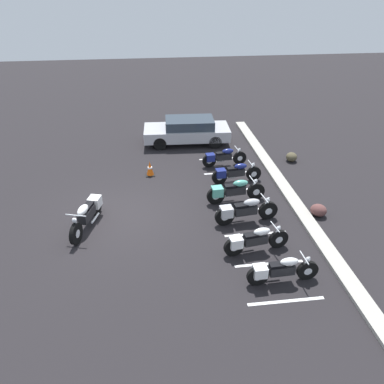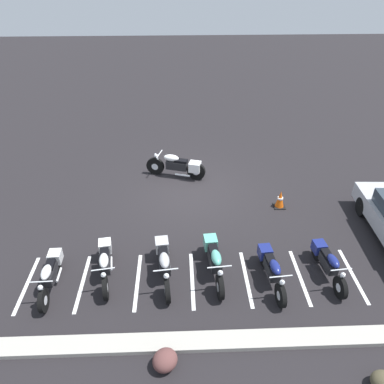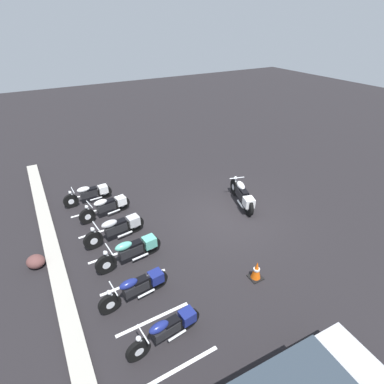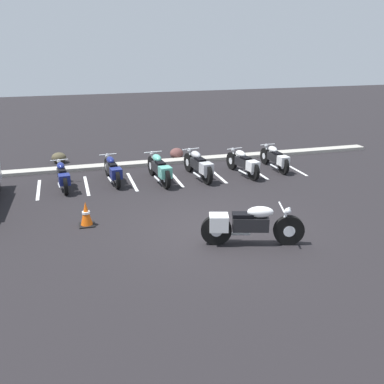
{
  "view_description": "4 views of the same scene",
  "coord_description": "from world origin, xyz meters",
  "px_view_note": "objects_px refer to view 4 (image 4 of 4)",
  "views": [
    {
      "loc": [
        11.42,
        1.17,
        7.48
      ],
      "look_at": [
        -0.19,
        2.61,
        0.72
      ],
      "focal_mm": 35.0,
      "sensor_mm": 36.0,
      "label": 1
    },
    {
      "loc": [
        0.39,
        11.85,
        7.71
      ],
      "look_at": [
        -0.01,
        1.25,
        0.76
      ],
      "focal_mm": 35.0,
      "sensor_mm": 36.0,
      "label": 2
    },
    {
      "loc": [
        -7.95,
        6.18,
        7.11
      ],
      "look_at": [
        1.48,
        0.84,
        0.67
      ],
      "focal_mm": 28.0,
      "sensor_mm": 36.0,
      "label": 3
    },
    {
      "loc": [
        -3.46,
        -9.92,
        4.62
      ],
      "look_at": [
        -0.37,
        0.78,
        0.78
      ],
      "focal_mm": 42.0,
      "sensor_mm": 36.0,
      "label": 4
    }
  ],
  "objects_px": {
    "motorcycle_white_featured": "(247,224)",
    "traffic_cone": "(86,214)",
    "parked_bike_5": "(276,158)",
    "landscape_rock_0": "(59,158)",
    "parked_bike_3": "(199,165)",
    "landscape_rock_1": "(177,153)",
    "parked_bike_0": "(62,176)",
    "parked_bike_2": "(159,169)",
    "parked_bike_4": "(244,163)",
    "parked_bike_1": "(112,170)"
  },
  "relations": [
    {
      "from": "motorcycle_white_featured",
      "to": "parked_bike_2",
      "type": "xyz_separation_m",
      "value": [
        -0.95,
        5.26,
        -0.03
      ]
    },
    {
      "from": "parked_bike_2",
      "to": "parked_bike_4",
      "type": "height_order",
      "value": "parked_bike_2"
    },
    {
      "from": "parked_bike_3",
      "to": "parked_bike_2",
      "type": "bearing_deg",
      "value": 85.97
    },
    {
      "from": "parked_bike_1",
      "to": "landscape_rock_1",
      "type": "height_order",
      "value": "parked_bike_1"
    },
    {
      "from": "motorcycle_white_featured",
      "to": "parked_bike_2",
      "type": "bearing_deg",
      "value": 116.65
    },
    {
      "from": "parked_bike_0",
      "to": "landscape_rock_0",
      "type": "distance_m",
      "value": 3.31
    },
    {
      "from": "parked_bike_1",
      "to": "parked_bike_4",
      "type": "distance_m",
      "value": 4.55
    },
    {
      "from": "parked_bike_4",
      "to": "traffic_cone",
      "type": "relative_size",
      "value": 3.26
    },
    {
      "from": "parked_bike_0",
      "to": "parked_bike_3",
      "type": "xyz_separation_m",
      "value": [
        4.52,
        -0.14,
        0.05
      ]
    },
    {
      "from": "motorcycle_white_featured",
      "to": "parked_bike_0",
      "type": "bearing_deg",
      "value": 143.16
    },
    {
      "from": "parked_bike_4",
      "to": "parked_bike_5",
      "type": "height_order",
      "value": "parked_bike_4"
    },
    {
      "from": "landscape_rock_0",
      "to": "traffic_cone",
      "type": "height_order",
      "value": "traffic_cone"
    },
    {
      "from": "traffic_cone",
      "to": "motorcycle_white_featured",
      "type": "bearing_deg",
      "value": -31.74
    },
    {
      "from": "parked_bike_0",
      "to": "traffic_cone",
      "type": "xyz_separation_m",
      "value": [
        0.53,
        -3.27,
        -0.12
      ]
    },
    {
      "from": "parked_bike_3",
      "to": "landscape_rock_0",
      "type": "distance_m",
      "value": 5.77
    },
    {
      "from": "parked_bike_1",
      "to": "parked_bike_2",
      "type": "height_order",
      "value": "parked_bike_2"
    },
    {
      "from": "parked_bike_4",
      "to": "traffic_cone",
      "type": "height_order",
      "value": "parked_bike_4"
    },
    {
      "from": "parked_bike_2",
      "to": "landscape_rock_1",
      "type": "distance_m",
      "value": 3.14
    },
    {
      "from": "parked_bike_3",
      "to": "landscape_rock_1",
      "type": "bearing_deg",
      "value": -4.72
    },
    {
      "from": "parked_bike_5",
      "to": "landscape_rock_0",
      "type": "xyz_separation_m",
      "value": [
        -7.65,
        3.17,
        -0.23
      ]
    },
    {
      "from": "landscape_rock_0",
      "to": "motorcycle_white_featured",
      "type": "bearing_deg",
      "value": -64.48
    },
    {
      "from": "landscape_rock_0",
      "to": "parked_bike_3",
      "type": "bearing_deg",
      "value": -36.66
    },
    {
      "from": "parked_bike_0",
      "to": "parked_bike_2",
      "type": "relative_size",
      "value": 0.9
    },
    {
      "from": "parked_bike_1",
      "to": "parked_bike_2",
      "type": "xyz_separation_m",
      "value": [
        1.52,
        -0.38,
        0.03
      ]
    },
    {
      "from": "parked_bike_1",
      "to": "landscape_rock_0",
      "type": "distance_m",
      "value": 3.56
    },
    {
      "from": "parked_bike_3",
      "to": "landscape_rock_0",
      "type": "xyz_separation_m",
      "value": [
        -4.62,
        3.44,
        -0.27
      ]
    },
    {
      "from": "parked_bike_1",
      "to": "parked_bike_3",
      "type": "height_order",
      "value": "parked_bike_3"
    },
    {
      "from": "parked_bike_3",
      "to": "traffic_cone",
      "type": "xyz_separation_m",
      "value": [
        -3.99,
        -3.12,
        -0.17
      ]
    },
    {
      "from": "motorcycle_white_featured",
      "to": "parked_bike_0",
      "type": "xyz_separation_m",
      "value": [
        -4.08,
        5.46,
        -0.08
      ]
    },
    {
      "from": "traffic_cone",
      "to": "parked_bike_2",
      "type": "bearing_deg",
      "value": 49.74
    },
    {
      "from": "parked_bike_4",
      "to": "landscape_rock_0",
      "type": "distance_m",
      "value": 7.18
    },
    {
      "from": "parked_bike_4",
      "to": "parked_bike_1",
      "type": "bearing_deg",
      "value": 76.48
    },
    {
      "from": "parked_bike_3",
      "to": "parked_bike_4",
      "type": "distance_m",
      "value": 1.63
    },
    {
      "from": "parked_bike_3",
      "to": "landscape_rock_1",
      "type": "xyz_separation_m",
      "value": [
        -0.08,
        2.78,
        -0.26
      ]
    },
    {
      "from": "parked_bike_3",
      "to": "landscape_rock_1",
      "type": "relative_size",
      "value": 3.96
    },
    {
      "from": "parked_bike_0",
      "to": "parked_bike_4",
      "type": "height_order",
      "value": "parked_bike_4"
    },
    {
      "from": "parked_bike_0",
      "to": "landscape_rock_1",
      "type": "bearing_deg",
      "value": -64.87
    },
    {
      "from": "parked_bike_2",
      "to": "landscape_rock_1",
      "type": "height_order",
      "value": "parked_bike_2"
    },
    {
      "from": "parked_bike_2",
      "to": "parked_bike_0",
      "type": "bearing_deg",
      "value": 81.42
    },
    {
      "from": "parked_bike_5",
      "to": "parked_bike_3",
      "type": "bearing_deg",
      "value": 93.23
    },
    {
      "from": "parked_bike_4",
      "to": "parked_bike_5",
      "type": "distance_m",
      "value": 1.44
    },
    {
      "from": "parked_bike_2",
      "to": "traffic_cone",
      "type": "height_order",
      "value": "parked_bike_2"
    },
    {
      "from": "motorcycle_white_featured",
      "to": "traffic_cone",
      "type": "bearing_deg",
      "value": 164.66
    },
    {
      "from": "landscape_rock_0",
      "to": "landscape_rock_1",
      "type": "xyz_separation_m",
      "value": [
        4.54,
        -0.66,
        0.01
      ]
    },
    {
      "from": "landscape_rock_1",
      "to": "traffic_cone",
      "type": "relative_size",
      "value": 0.89
    },
    {
      "from": "parked_bike_1",
      "to": "landscape_rock_0",
      "type": "height_order",
      "value": "parked_bike_1"
    },
    {
      "from": "parked_bike_0",
      "to": "parked_bike_3",
      "type": "height_order",
      "value": "parked_bike_3"
    },
    {
      "from": "parked_bike_0",
      "to": "landscape_rock_0",
      "type": "bearing_deg",
      "value": -3.86
    },
    {
      "from": "parked_bike_0",
      "to": "parked_bike_4",
      "type": "bearing_deg",
      "value": -97.78
    },
    {
      "from": "parked_bike_3",
      "to": "parked_bike_4",
      "type": "relative_size",
      "value": 1.07
    }
  ]
}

